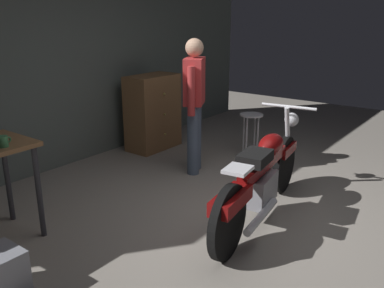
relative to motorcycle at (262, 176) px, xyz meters
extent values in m
plane|color=gray|center=(-0.14, 0.07, -0.45)|extent=(12.00, 12.00, 0.00)
cube|color=#56605B|center=(-0.14, 2.87, 1.10)|extent=(8.00, 0.12, 3.10)
cylinder|color=#2D2D33|center=(-1.50, 1.41, -0.02)|extent=(0.05, 0.05, 0.86)
cylinder|color=#2D2D33|center=(-1.50, 1.93, -0.02)|extent=(0.05, 0.05, 0.86)
cylinder|color=black|center=(0.75, 0.11, -0.13)|extent=(0.64, 0.16, 0.64)
cylinder|color=black|center=(-0.78, -0.11, -0.13)|extent=(0.64, 0.16, 0.64)
cube|color=maroon|center=(0.75, 0.11, 0.05)|extent=(0.46, 0.20, 0.10)
cube|color=maroon|center=(-0.73, -0.10, 0.05)|extent=(0.54, 0.25, 0.12)
cube|color=gray|center=(-0.07, -0.01, -0.11)|extent=(0.47, 0.30, 0.28)
cube|color=maroon|center=(0.03, 0.01, 0.10)|extent=(1.10, 0.26, 0.10)
ellipsoid|color=maroon|center=(0.23, 0.04, 0.25)|extent=(0.47, 0.28, 0.20)
cube|color=black|center=(-0.22, -0.03, 0.25)|extent=(0.39, 0.29, 0.10)
cube|color=silver|center=(-0.61, -0.09, 0.27)|extent=(0.27, 0.23, 0.03)
cylinder|color=silver|center=(0.81, 0.12, 0.20)|extent=(0.27, 0.09, 0.68)
cylinder|color=silver|center=(0.77, 0.12, 0.53)|extent=(0.12, 0.60, 0.03)
sphere|color=silver|center=(0.93, 0.14, 0.35)|extent=(0.16, 0.16, 0.16)
cylinder|color=silver|center=(-0.34, -0.19, -0.23)|extent=(0.70, 0.17, 0.07)
cylinder|color=slate|center=(0.73, 1.34, -0.01)|extent=(0.15, 0.15, 0.88)
cylinder|color=slate|center=(0.55, 1.25, -0.01)|extent=(0.15, 0.15, 0.88)
cube|color=#BF3333|center=(0.64, 1.30, 0.71)|extent=(0.44, 0.37, 0.56)
cylinder|color=#BF3333|center=(0.85, 1.41, 0.63)|extent=(0.09, 0.09, 0.58)
cylinder|color=#BF3333|center=(0.43, 1.18, 0.63)|extent=(0.09, 0.09, 0.58)
sphere|color=tan|center=(0.64, 1.30, 1.11)|extent=(0.22, 0.22, 0.22)
cylinder|color=#B2B2B7|center=(1.49, 0.96, 0.18)|extent=(0.32, 0.32, 0.02)
cylinder|color=#B2B2B7|center=(1.60, 0.96, -0.14)|extent=(0.02, 0.02, 0.62)
cylinder|color=#B2B2B7|center=(1.49, 1.07, -0.14)|extent=(0.02, 0.02, 0.62)
cylinder|color=#B2B2B7|center=(1.38, 0.96, -0.14)|extent=(0.02, 0.02, 0.62)
cylinder|color=#B2B2B7|center=(1.49, 0.85, -0.14)|extent=(0.02, 0.02, 0.62)
cube|color=brown|center=(1.05, 2.37, 0.10)|extent=(0.80, 0.44, 1.10)
sphere|color=tan|center=(1.05, 2.14, 0.40)|extent=(0.04, 0.04, 0.04)
sphere|color=tan|center=(1.05, 2.14, 0.10)|extent=(0.04, 0.04, 0.04)
sphere|color=tan|center=(1.05, 2.14, -0.20)|extent=(0.04, 0.04, 0.04)
cylinder|color=#3D7F4C|center=(-1.73, 1.47, 0.50)|extent=(0.08, 0.08, 0.09)
torus|color=#3D7F4C|center=(-1.69, 1.47, 0.50)|extent=(0.05, 0.01, 0.05)
camera|label=1|loc=(-3.36, -1.69, 1.48)|focal=38.52mm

